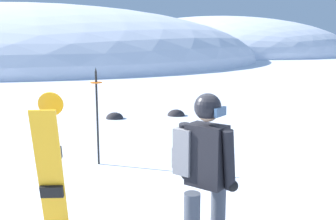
{
  "coord_description": "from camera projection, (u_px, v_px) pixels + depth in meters",
  "views": [
    {
      "loc": [
        -0.07,
        -3.95,
        2.23
      ],
      "look_at": [
        0.17,
        2.57,
        1.0
      ],
      "focal_mm": 42.65,
      "sensor_mm": 36.0,
      "label": 1
    }
  ],
  "objects": [
    {
      "name": "piste_marker_near",
      "position": [
        97.0,
        109.0,
        6.82
      ],
      "size": [
        0.2,
        0.2,
        1.7
      ],
      "color": "black",
      "rests_on": "ground"
    },
    {
      "name": "ridge_peak_far",
      "position": [
        219.0,
        53.0,
        49.88
      ],
      "size": [
        31.56,
        28.41,
        9.08
      ],
      "color": "white",
      "rests_on": "ground"
    },
    {
      "name": "snowboarder_main",
      "position": [
        204.0,
        177.0,
        3.73
      ],
      "size": [
        1.25,
        1.5,
        1.71
      ],
      "color": "black",
      "rests_on": "ground"
    },
    {
      "name": "ridge_peak_main",
      "position": [
        27.0,
        59.0,
        37.24
      ],
      "size": [
        42.11,
        37.9,
        10.01
      ],
      "color": "white",
      "rests_on": "ground"
    },
    {
      "name": "rock_dark",
      "position": [
        176.0,
        116.0,
        11.23
      ],
      "size": [
        0.49,
        0.42,
        0.34
      ],
      "color": "#282628",
      "rests_on": "ground"
    },
    {
      "name": "rock_mid",
      "position": [
        115.0,
        118.0,
        10.83
      ],
      "size": [
        0.47,
        0.4,
        0.33
      ],
      "color": "#282628",
      "rests_on": "ground"
    },
    {
      "name": "spare_snowboard",
      "position": [
        50.0,
        165.0,
        4.38
      ],
      "size": [
        0.28,
        0.42,
        1.62
      ],
      "color": "orange",
      "rests_on": "ground"
    }
  ]
}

